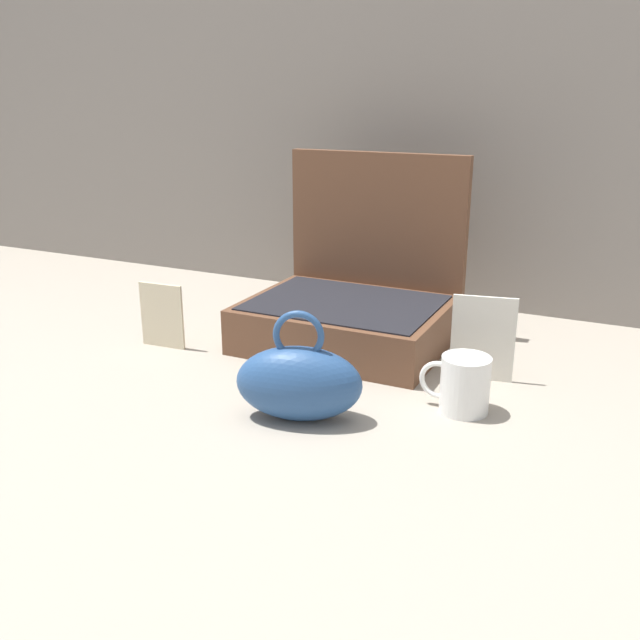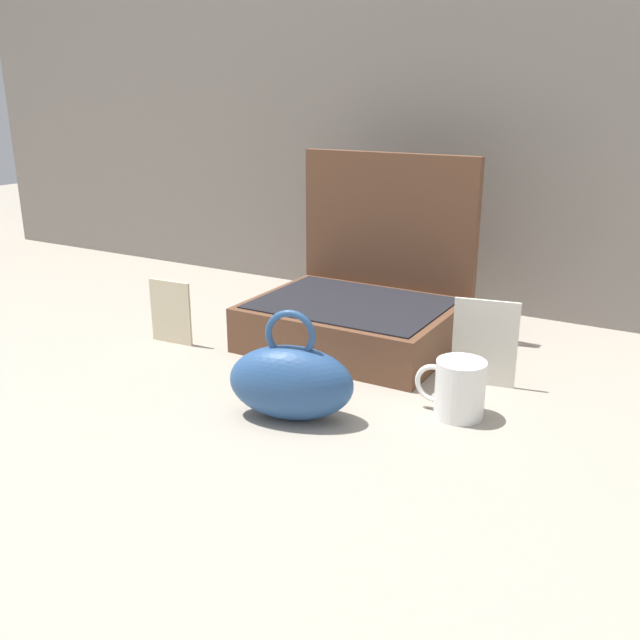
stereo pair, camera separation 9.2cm
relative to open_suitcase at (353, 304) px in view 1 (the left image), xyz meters
name	(u,v)px [view 1 (the left image)]	position (x,y,z in m)	size (l,w,h in m)	color
ground_plane	(337,375)	(0.05, -0.20, -0.08)	(6.00, 6.00, 0.00)	#9E9384
back_wall	(443,7)	(0.05, 0.38, 0.62)	(3.20, 0.06, 1.40)	gray
open_suitcase	(353,304)	(0.00, 0.00, 0.00)	(0.41, 0.34, 0.39)	brown
teal_pouch_handbag	(299,382)	(0.07, -0.39, -0.02)	(0.23, 0.16, 0.19)	#284C7F
coffee_mug	(463,384)	(0.31, -0.24, -0.03)	(0.12, 0.08, 0.10)	white
info_card_left	(162,316)	(-0.34, -0.21, -0.01)	(0.10, 0.01, 0.14)	beige
poster_card_right	(483,339)	(0.30, -0.09, 0.00)	(0.12, 0.01, 0.16)	silver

